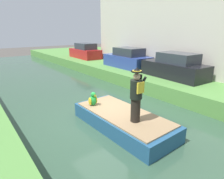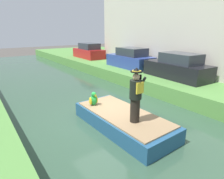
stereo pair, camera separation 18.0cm
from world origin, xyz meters
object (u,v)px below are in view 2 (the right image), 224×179
parked_car_dark (177,68)px  parked_car_red (89,52)px  boat (123,120)px  person_pirate (136,96)px  parrot_plush (93,99)px  parked_car_blue (130,59)px

parked_car_dark → parked_car_red: same height
boat → person_pirate: person_pirate is taller
parked_car_dark → parked_car_red: bearing=90.0°
boat → parrot_plush: bearing=109.8°
boat → parked_car_blue: size_ratio=1.05×
parrot_plush → parked_car_dark: size_ratio=0.14×
person_pirate → parked_car_red: (5.77, 13.39, -0.12)m
boat → parrot_plush: (-0.48, 1.33, 0.55)m
person_pirate → parked_car_blue: (5.77, 6.88, -0.12)m
parrot_plush → parked_car_dark: 6.18m
parrot_plush → parked_car_blue: (6.14, 4.78, 0.57)m
parked_car_dark → boat: bearing=-162.3°
parked_car_dark → parked_car_red: 10.81m
boat → parked_car_blue: (5.66, 6.10, 1.12)m
parrot_plush → parked_car_dark: parked_car_dark is taller
parked_car_red → parked_car_dark: bearing=-90.0°
boat → parked_car_blue: parked_car_blue is taller
parked_car_red → boat: bearing=-114.2°
parked_car_dark → parked_car_red: (0.00, 10.81, 0.00)m
boat → parked_car_red: bearing=65.8°
parked_car_red → parked_car_blue: bearing=-90.0°
parked_car_blue → parked_car_dark: bearing=-90.0°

